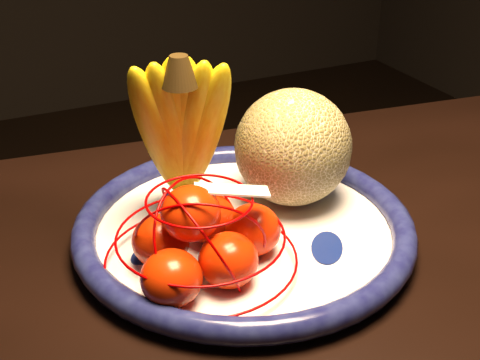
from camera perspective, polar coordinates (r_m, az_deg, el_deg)
name	(u,v)px	position (r m, az deg, el deg)	size (l,w,h in m)	color
fruit_bowl	(244,228)	(0.74, 0.33, -4.13)	(0.37, 0.37, 0.03)	white
cantaloupe	(293,147)	(0.76, 4.54, 2.80)	(0.13, 0.13, 0.13)	olive
banana_bunch	(181,126)	(0.72, -5.05, 4.58)	(0.13, 0.14, 0.21)	yellow
mandarin_bag	(202,240)	(0.66, -3.24, -5.11)	(0.23, 0.23, 0.12)	red
price_tag	(232,190)	(0.64, -0.69, -0.85)	(0.07, 0.03, 0.00)	white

